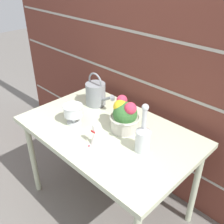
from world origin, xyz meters
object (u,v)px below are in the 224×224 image
(glass_decanter, at_px, (143,136))
(figurine_vase, at_px, (95,136))
(crystal_pedestal_bowl, at_px, (73,112))
(watering_can, at_px, (96,93))
(flower_planter, at_px, (125,116))

(glass_decanter, xyz_separation_m, figurine_vase, (-0.25, -0.16, -0.04))
(glass_decanter, bearing_deg, crystal_pedestal_bowl, -169.23)
(watering_can, distance_m, figurine_vase, 0.51)
(glass_decanter, relative_size, figurine_vase, 2.13)
(crystal_pedestal_bowl, height_order, flower_planter, flower_planter)
(flower_planter, height_order, glass_decanter, glass_decanter)
(crystal_pedestal_bowl, height_order, glass_decanter, glass_decanter)
(watering_can, bearing_deg, crystal_pedestal_bowl, -73.59)
(crystal_pedestal_bowl, bearing_deg, flower_planter, 32.19)
(watering_can, distance_m, glass_decanter, 0.65)
(watering_can, distance_m, flower_planter, 0.40)
(watering_can, xyz_separation_m, figurine_vase, (0.37, -0.35, -0.04))
(watering_can, xyz_separation_m, crystal_pedestal_bowl, (0.09, -0.29, -0.01))
(watering_can, relative_size, figurine_vase, 1.99)
(crystal_pedestal_bowl, distance_m, figurine_vase, 0.29)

